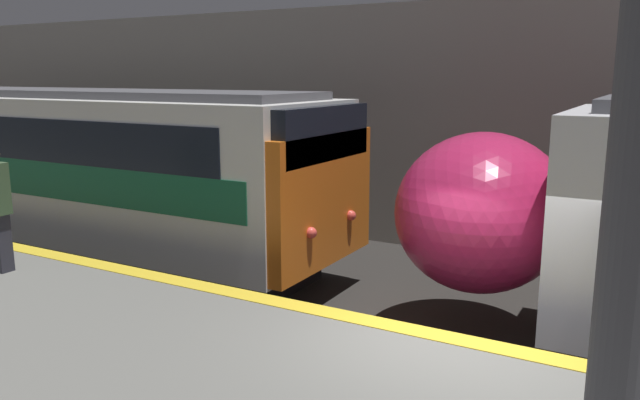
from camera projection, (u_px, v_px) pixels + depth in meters
station_rear_barrier at (567, 134)px, 12.19m from camera, size 50.00×0.15×5.35m
train_boxy at (20, 166)px, 13.86m from camera, size 15.82×3.07×3.53m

